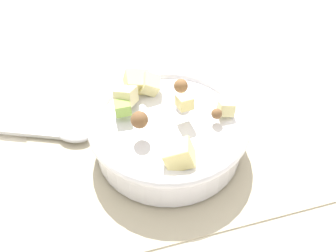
# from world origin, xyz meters

# --- Properties ---
(ground_plane) EXTENTS (2.40, 2.40, 0.00)m
(ground_plane) POSITION_xyz_m (0.00, 0.00, 0.00)
(ground_plane) COLOR silver
(placemat) EXTENTS (0.47, 0.32, 0.01)m
(placemat) POSITION_xyz_m (0.00, 0.00, 0.00)
(placemat) COLOR #BCB299
(placemat) RESTS_ON ground_plane
(salad_bowl) EXTENTS (0.24, 0.24, 0.11)m
(salad_bowl) POSITION_xyz_m (-0.02, 0.00, 0.04)
(salad_bowl) COLOR white
(salad_bowl) RESTS_ON placemat
(serving_spoon) EXTENTS (0.19, 0.10, 0.01)m
(serving_spoon) POSITION_xyz_m (-0.19, 0.08, 0.01)
(serving_spoon) COLOR #B7B7BC
(serving_spoon) RESTS_ON placemat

